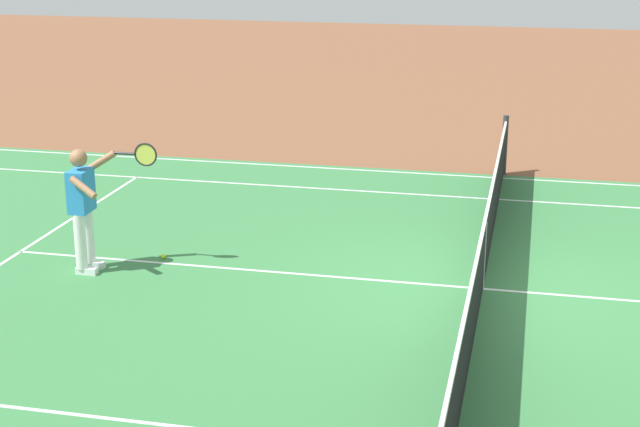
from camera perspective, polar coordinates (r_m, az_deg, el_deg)
ground_plane at (r=12.52m, az=9.44°, el=-4.36°), size 60.00×60.00×0.00m
court_slab at (r=12.52m, az=9.44°, el=-4.36°), size 24.20×11.40×0.00m
court_line_markings at (r=12.52m, az=9.44°, el=-4.34°), size 23.85×11.05×0.01m
tennis_net at (r=12.35m, az=9.55°, el=-2.24°), size 0.10×11.70×1.08m
tennis_player_near at (r=13.04m, az=-13.58°, el=0.58°), size 1.06×0.78×1.70m
tennis_ball at (r=13.56m, az=-9.14°, el=-2.49°), size 0.07×0.07×0.07m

